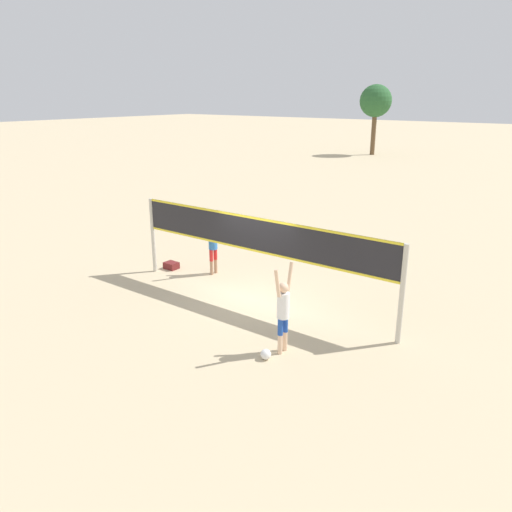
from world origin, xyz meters
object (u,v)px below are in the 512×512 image
object	(u,v)px
volleyball_net	(256,242)
player_spiker	(283,308)
volleyball	(266,354)
player_blocker	(213,242)
tree_left_cluster	(376,102)
gear_bag	(171,265)

from	to	relation	value
volleyball_net	player_spiker	distance (m)	3.05
player_spiker	volleyball	bearing A→B (deg)	167.51
player_blocker	tree_left_cluster	world-z (taller)	tree_left_cluster
volleyball_net	player_blocker	xyz separation A→B (m)	(-2.45, 0.98, -0.65)
tree_left_cluster	volleyball_net	bearing A→B (deg)	-70.57
volleyball	player_blocker	bearing A→B (deg)	142.92
player_blocker	gear_bag	distance (m)	1.82
player_spiker	tree_left_cluster	world-z (taller)	tree_left_cluster
volleyball_net	player_spiker	world-z (taller)	volleyball_net
tree_left_cluster	player_spiker	bearing A→B (deg)	-68.51
gear_bag	tree_left_cluster	distance (m)	36.24
volleyball_net	player_spiker	bearing A→B (deg)	-41.60
volleyball_net	gear_bag	size ratio (longest dim) A/B	18.86
player_blocker	volleyball	world-z (taller)	player_blocker
player_blocker	tree_left_cluster	size ratio (longest dim) A/B	0.32
gear_bag	tree_left_cluster	bearing A→B (deg)	103.79
volleyball_net	tree_left_cluster	distance (m)	37.65
player_blocker	player_spiker	bearing A→B (deg)	57.68
player_spiker	gear_bag	world-z (taller)	player_spiker
gear_bag	volleyball_net	bearing A→B (deg)	-7.24
volleyball_net	player_spiker	size ratio (longest dim) A/B	4.06
player_spiker	tree_left_cluster	distance (m)	40.33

